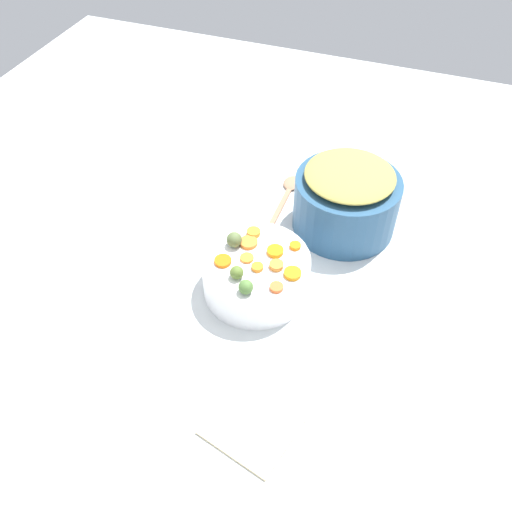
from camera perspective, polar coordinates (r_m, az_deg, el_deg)
tabletop at (r=1.24m, az=0.14°, el=-4.70°), size 2.40×2.40×0.02m
serving_bowl_carrots at (r=1.21m, az=0.00°, el=-1.93°), size 0.24×0.24×0.10m
metal_pot at (r=1.36m, az=9.40°, el=5.45°), size 0.26×0.26×0.15m
stuffing_mound at (r=1.31m, az=9.87°, el=8.38°), size 0.22×0.22×0.03m
carrot_slice_0 at (r=1.18m, az=2.03°, el=0.52°), size 0.05×0.05×0.01m
carrot_slice_1 at (r=1.20m, az=-0.77°, el=1.43°), size 0.04×0.04×0.01m
carrot_slice_2 at (r=1.17m, az=-3.50°, el=-0.53°), size 0.05×0.05×0.01m
carrot_slice_3 at (r=1.22m, az=-0.25°, el=2.49°), size 0.04×0.04×0.01m
carrot_slice_4 at (r=1.15m, az=0.10°, el=-1.02°), size 0.04×0.04×0.01m
carrot_slice_5 at (r=1.20m, az=4.14°, el=1.08°), size 0.03×0.03×0.01m
carrot_slice_6 at (r=1.17m, az=-0.97°, el=-0.21°), size 0.04×0.04×0.01m
carrot_slice_7 at (r=1.15m, az=2.16°, el=-0.99°), size 0.04×0.04×0.01m
carrot_slice_8 at (r=1.12m, az=2.17°, el=-3.31°), size 0.04×0.04×0.01m
carrot_slice_9 at (r=1.14m, az=3.86°, el=-1.84°), size 0.05×0.05×0.01m
brussels_sprout_0 at (r=1.13m, az=-2.04°, el=-1.75°), size 0.03×0.03×0.03m
brussels_sprout_1 at (r=1.19m, az=-2.30°, el=1.73°), size 0.03×0.03×0.03m
brussels_sprout_2 at (r=1.10m, az=-1.11°, el=-3.27°), size 0.03×0.03×0.03m
wooden_spoon at (r=1.48m, az=3.33°, el=6.63°), size 0.26×0.05×0.01m
dish_towel at (r=1.06m, az=-0.47°, el=-17.44°), size 0.18×0.19×0.01m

